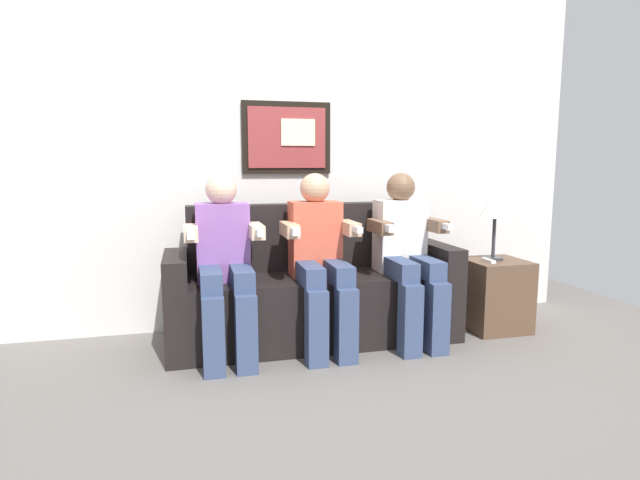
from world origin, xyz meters
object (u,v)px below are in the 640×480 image
(person_on_right, at_px, (407,251))
(side_table_right, at_px, (495,295))
(spare_remote_on_table, at_px, (488,261))
(person_on_left, at_px, (224,259))
(table_lamp, at_px, (495,209))
(couch, at_px, (313,294))
(person_in_middle, at_px, (320,255))

(person_on_right, distance_m, side_table_right, 0.80)
(person_on_right, xyz_separation_m, spare_remote_on_table, (0.61, 0.01, -0.10))
(person_on_left, relative_size, table_lamp, 2.41)
(person_on_left, height_order, side_table_right, person_on_left)
(couch, bearing_deg, table_lamp, -3.71)
(person_on_right, relative_size, side_table_right, 2.22)
(side_table_right, height_order, spare_remote_on_table, spare_remote_on_table)
(table_lamp, xyz_separation_m, spare_remote_on_table, (-0.08, -0.07, -0.35))
(spare_remote_on_table, bearing_deg, table_lamp, 41.45)
(person_on_left, distance_m, person_in_middle, 0.59)
(person_on_right, distance_m, table_lamp, 0.74)
(side_table_right, bearing_deg, person_on_left, -178.13)
(person_in_middle, xyz_separation_m, person_on_right, (0.59, 0.00, 0.00))
(person_in_middle, distance_m, table_lamp, 1.31)
(person_on_left, bearing_deg, person_on_right, 0.00)
(person_on_right, height_order, spare_remote_on_table, person_on_right)
(table_lamp, relative_size, spare_remote_on_table, 3.54)
(table_lamp, bearing_deg, person_in_middle, -176.24)
(couch, distance_m, spare_remote_on_table, 1.23)
(table_lamp, bearing_deg, person_on_right, -173.09)
(person_on_left, relative_size, person_on_right, 1.00)
(side_table_right, bearing_deg, person_in_middle, -177.28)
(person_on_left, xyz_separation_m, person_on_right, (1.18, 0.00, 0.00))
(couch, xyz_separation_m, spare_remote_on_table, (1.20, -0.15, 0.20))
(person_on_right, bearing_deg, side_table_right, 4.96)
(couch, height_order, person_on_left, person_on_left)
(couch, height_order, table_lamp, table_lamp)
(person_in_middle, relative_size, side_table_right, 2.22)
(side_table_right, relative_size, table_lamp, 1.09)
(side_table_right, bearing_deg, couch, 175.33)
(spare_remote_on_table, bearing_deg, person_on_left, -179.59)
(spare_remote_on_table, bearing_deg, couch, 172.66)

